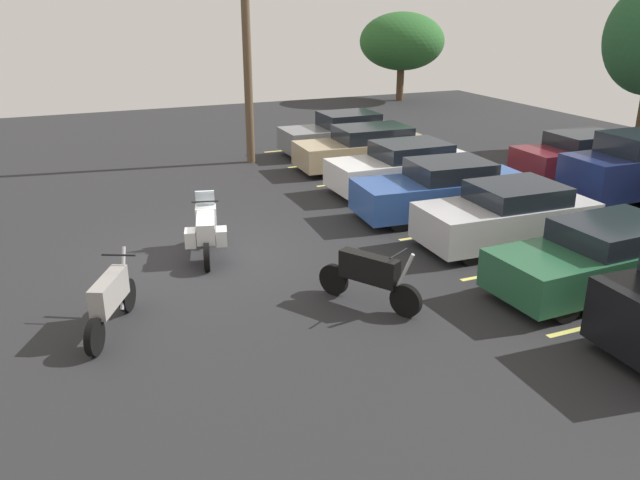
% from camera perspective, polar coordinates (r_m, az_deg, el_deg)
% --- Properties ---
extents(ground, '(44.00, 44.00, 0.10)m').
position_cam_1_polar(ground, '(15.13, -10.31, -1.62)').
color(ground, '#262628').
extents(motorcycle_touring, '(2.20, 1.04, 1.38)m').
position_cam_1_polar(motorcycle_touring, '(14.94, -10.01, 0.97)').
color(motorcycle_touring, black).
rests_on(motorcycle_touring, ground).
extents(motorcycle_second, '(2.01, 1.27, 1.28)m').
position_cam_1_polar(motorcycle_second, '(12.36, 4.39, -3.16)').
color(motorcycle_second, black).
rests_on(motorcycle_second, ground).
extents(motorcycle_third, '(2.08, 1.10, 1.28)m').
position_cam_1_polar(motorcycle_third, '(11.97, -17.99, -4.99)').
color(motorcycle_third, black).
rests_on(motorcycle_third, ground).
extents(parking_stripes, '(18.51, 4.68, 0.01)m').
position_cam_1_polar(parking_stripes, '(18.23, 11.39, 2.34)').
color(parking_stripes, '#EAE066').
rests_on(parking_stripes, ground).
extents(car_grey, '(1.91, 4.44, 1.54)m').
position_cam_1_polar(car_grey, '(24.85, 1.91, 9.32)').
color(car_grey, slate).
rests_on(car_grey, ground).
extents(car_tan, '(2.06, 4.81, 1.47)m').
position_cam_1_polar(car_tan, '(22.55, 4.11, 8.07)').
color(car_tan, tan).
rests_on(car_tan, ground).
extents(car_white, '(1.88, 4.56, 1.49)m').
position_cam_1_polar(car_white, '(20.00, 7.47, 6.35)').
color(car_white, white).
rests_on(car_white, ground).
extents(car_blue, '(2.16, 4.91, 1.52)m').
position_cam_1_polar(car_blue, '(17.78, 10.89, 4.35)').
color(car_blue, '#2D519E').
rests_on(car_blue, ground).
extents(car_silver, '(1.95, 4.26, 1.48)m').
position_cam_1_polar(car_silver, '(16.00, 16.18, 2.06)').
color(car_silver, '#B7B7BC').
rests_on(car_silver, ground).
extents(car_green, '(1.92, 4.72, 1.43)m').
position_cam_1_polar(car_green, '(14.11, 23.65, -1.43)').
color(car_green, '#235638').
rests_on(car_green, ground).
extents(car_far_maroon, '(1.98, 4.52, 1.43)m').
position_cam_1_polar(car_far_maroon, '(23.29, 22.10, 6.97)').
color(car_far_maroon, maroon).
rests_on(car_far_maroon, ground).
extents(utility_pole, '(1.80, 0.38, 8.36)m').
position_cam_1_polar(utility_pole, '(23.13, -6.50, 17.27)').
color(utility_pole, brown).
rests_on(utility_pole, ground).
extents(tree_center_right, '(4.77, 4.77, 4.90)m').
position_cam_1_polar(tree_center_right, '(38.47, 7.23, 16.98)').
color(tree_center_right, '#4C3823').
rests_on(tree_center_right, ground).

